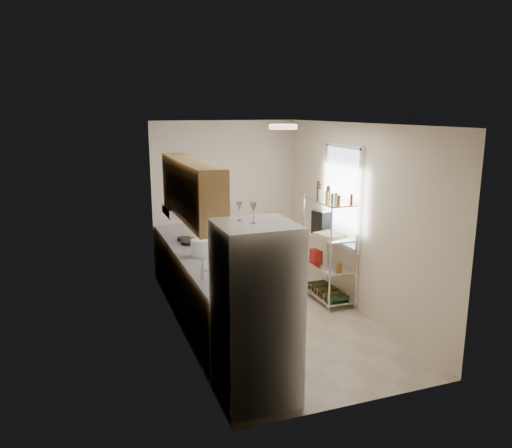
{
  "coord_description": "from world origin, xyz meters",
  "views": [
    {
      "loc": [
        -2.38,
        -5.91,
        2.77
      ],
      "look_at": [
        -0.15,
        0.25,
        1.27
      ],
      "focal_mm": 35.0,
      "sensor_mm": 36.0,
      "label": 1
    }
  ],
  "objects_px": {
    "frying_pan_large": "(190,242)",
    "cutting_board": "(330,234)",
    "refrigerator": "(256,313)",
    "rice_cooker": "(201,248)",
    "espresso_machine": "(321,219)"
  },
  "relations": [
    {
      "from": "frying_pan_large",
      "to": "rice_cooker",
      "type": "bearing_deg",
      "value": -67.07
    },
    {
      "from": "refrigerator",
      "to": "rice_cooker",
      "type": "distance_m",
      "value": 1.96
    },
    {
      "from": "rice_cooker",
      "to": "cutting_board",
      "type": "xyz_separation_m",
      "value": [
        1.9,
        0.01,
        0.01
      ]
    },
    {
      "from": "refrigerator",
      "to": "espresso_machine",
      "type": "xyz_separation_m",
      "value": [
        1.9,
        2.35,
        0.28
      ]
    },
    {
      "from": "rice_cooker",
      "to": "cutting_board",
      "type": "height_order",
      "value": "rice_cooker"
    },
    {
      "from": "cutting_board",
      "to": "espresso_machine",
      "type": "xyz_separation_m",
      "value": [
        0.04,
        0.37,
        0.14
      ]
    },
    {
      "from": "refrigerator",
      "to": "frying_pan_large",
      "type": "bearing_deg",
      "value": 91.1
    },
    {
      "from": "frying_pan_large",
      "to": "cutting_board",
      "type": "xyz_separation_m",
      "value": [
        1.9,
        -0.64,
        0.1
      ]
    },
    {
      "from": "refrigerator",
      "to": "cutting_board",
      "type": "height_order",
      "value": "refrigerator"
    },
    {
      "from": "rice_cooker",
      "to": "espresso_machine",
      "type": "xyz_separation_m",
      "value": [
        1.94,
        0.39,
        0.15
      ]
    },
    {
      "from": "espresso_machine",
      "to": "cutting_board",
      "type": "bearing_deg",
      "value": -108.56
    },
    {
      "from": "frying_pan_large",
      "to": "cutting_board",
      "type": "distance_m",
      "value": 2.01
    },
    {
      "from": "refrigerator",
      "to": "espresso_machine",
      "type": "height_order",
      "value": "refrigerator"
    },
    {
      "from": "rice_cooker",
      "to": "espresso_machine",
      "type": "bearing_deg",
      "value": 11.32
    },
    {
      "from": "refrigerator",
      "to": "cutting_board",
      "type": "relative_size",
      "value": 4.37
    }
  ]
}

